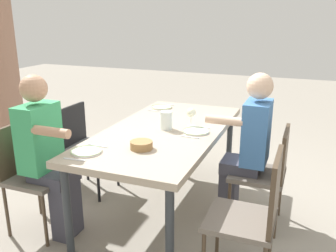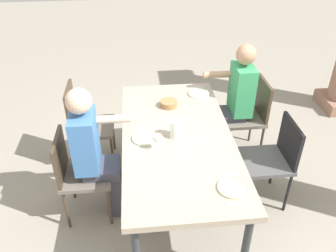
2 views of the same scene
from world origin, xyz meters
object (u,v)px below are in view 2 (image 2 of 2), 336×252
dining_table (177,141)px  bread_basket (169,104)px  chair_west_north (250,112)px  diner_man_white (94,151)px  plate_2 (232,188)px  chair_mid_south (77,170)px  plate_1 (145,138)px  chair_west_south (84,121)px  plate_0 (199,93)px  diner_woman_green (235,99)px  chair_mid_north (274,156)px  wine_glass_1 (158,138)px  water_pitcher (176,130)px

dining_table → bread_basket: size_ratio=11.58×
chair_west_north → diner_man_white: 1.80m
plate_2 → bread_basket: (-1.21, -0.34, 0.02)m
chair_mid_south → plate_1: size_ratio=3.77×
chair_west_south → bread_basket: bearing=78.1°
dining_table → chair_west_south: chair_west_south is taller
diner_man_white → bread_basket: bearing=129.3°
chair_mid_south → diner_man_white: bearing=91.0°
chair_west_north → chair_mid_south: bearing=-67.0°
dining_table → chair_mid_south: chair_mid_south is taller
plate_1 → plate_2: (0.68, 0.60, 0.00)m
chair_mid_south → diner_man_white: (-0.00, 0.17, 0.20)m
plate_0 → plate_1: (0.75, -0.60, -0.00)m
diner_woman_green → plate_0: diner_woman_green is taller
chair_west_north → chair_mid_north: bearing=-0.2°
chair_west_north → chair_west_south: size_ratio=0.97×
dining_table → plate_2: plate_2 is taller
chair_west_north → plate_1: bearing=-58.7°
chair_west_north → wine_glass_1: 1.45m
chair_mid_south → wine_glass_1: size_ratio=5.27×
chair_west_north → plate_0: size_ratio=3.99×
chair_mid_north → plate_2: 0.90m
plate_0 → plate_2: (1.43, -0.01, 0.00)m
chair_mid_south → plate_2: chair_mid_south is taller
plate_1 → wine_glass_1: wine_glass_1 is taller
chair_west_north → chair_mid_north: chair_west_north is taller
chair_west_south → wine_glass_1: size_ratio=5.70×
diner_woman_green → bread_basket: size_ratio=7.75×
chair_west_north → diner_woman_green: bearing=-90.9°
chair_west_south → wine_glass_1: wine_glass_1 is taller
chair_west_north → diner_woman_green: (-0.00, -0.19, 0.17)m
dining_table → wine_glass_1: bearing=-44.9°
chair_mid_south → wine_glass_1: wine_glass_1 is taller
water_pitcher → diner_woman_green: bearing=134.7°
plate_0 → wine_glass_1: wine_glass_1 is taller
plate_1 → diner_man_white: bearing=-84.8°
chair_mid_south → chair_west_south: bearing=-179.4°
chair_west_south → plate_1: bearing=40.8°
chair_west_south → chair_mid_south: size_ratio=1.08×
wine_glass_1 → chair_mid_north: bearing=96.6°
chair_mid_north → plate_2: (0.64, -0.58, 0.26)m
diner_man_white → plate_2: 1.22m
plate_0 → water_pitcher: water_pitcher is taller
chair_west_north → chair_mid_north: (0.76, -0.00, -0.01)m
plate_1 → plate_2: 0.91m
diner_man_white → plate_1: (-0.04, 0.44, 0.08)m
dining_table → chair_mid_north: 0.92m
chair_west_south → diner_man_white: size_ratio=0.72×
chair_mid_south → diner_woman_green: bearing=115.5°
dining_table → chair_west_north: size_ratio=2.17×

